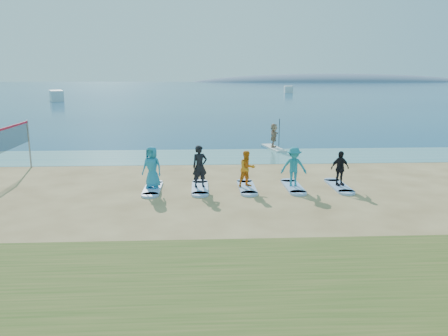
{
  "coord_description": "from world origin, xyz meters",
  "views": [
    {
      "loc": [
        -1.64,
        -15.25,
        4.79
      ],
      "look_at": [
        -0.74,
        2.0,
        1.1
      ],
      "focal_mm": 35.0,
      "sensor_mm": 36.0,
      "label": 1
    }
  ],
  "objects_px": {
    "surfboard_1": "(200,188)",
    "student_4": "(340,168)",
    "boat_offshore_a": "(57,101)",
    "student_1": "(200,166)",
    "surfboard_2": "(247,187)",
    "student_2": "(247,169)",
    "surfboard_0": "(153,189)",
    "surfboard_3": "(293,187)",
    "paddleboarder": "(274,135)",
    "surfboard_4": "(339,186)",
    "boat_offshore_b": "(288,93)",
    "student_0": "(152,167)",
    "paddleboard": "(274,148)",
    "student_3": "(294,167)"
  },
  "relations": [
    {
      "from": "surfboard_1",
      "to": "surfboard_2",
      "type": "relative_size",
      "value": 1.0
    },
    {
      "from": "surfboard_0",
      "to": "surfboard_3",
      "type": "bearing_deg",
      "value": 0.0
    },
    {
      "from": "student_3",
      "to": "surfboard_0",
      "type": "bearing_deg",
      "value": -171.87
    },
    {
      "from": "boat_offshore_b",
      "to": "student_3",
      "type": "xyz_separation_m",
      "value": [
        -20.24,
        -103.28,
        0.94
      ]
    },
    {
      "from": "paddleboard",
      "to": "student_2",
      "type": "bearing_deg",
      "value": -116.74
    },
    {
      "from": "student_4",
      "to": "surfboard_1",
      "type": "bearing_deg",
      "value": 164.35
    },
    {
      "from": "surfboard_1",
      "to": "student_3",
      "type": "xyz_separation_m",
      "value": [
        4.03,
        0.0,
        0.89
      ]
    },
    {
      "from": "student_2",
      "to": "student_3",
      "type": "height_order",
      "value": "student_3"
    },
    {
      "from": "boat_offshore_a",
      "to": "surfboard_4",
      "type": "height_order",
      "value": "boat_offshore_a"
    },
    {
      "from": "paddleboard",
      "to": "student_0",
      "type": "distance_m",
      "value": 12.29
    },
    {
      "from": "student_0",
      "to": "student_1",
      "type": "distance_m",
      "value": 2.02
    },
    {
      "from": "surfboard_0",
      "to": "student_1",
      "type": "bearing_deg",
      "value": 0.0
    },
    {
      "from": "boat_offshore_b",
      "to": "surfboard_2",
      "type": "distance_m",
      "value": 105.65
    },
    {
      "from": "boat_offshore_a",
      "to": "surfboard_4",
      "type": "bearing_deg",
      "value": -84.4
    },
    {
      "from": "student_3",
      "to": "surfboard_4",
      "type": "xyz_separation_m",
      "value": [
        2.02,
        0.0,
        -0.89
      ]
    },
    {
      "from": "surfboard_2",
      "to": "student_2",
      "type": "distance_m",
      "value": 0.82
    },
    {
      "from": "student_1",
      "to": "surfboard_2",
      "type": "xyz_separation_m",
      "value": [
        2.02,
        0.0,
        -0.94
      ]
    },
    {
      "from": "boat_offshore_a",
      "to": "student_1",
      "type": "distance_m",
      "value": 72.05
    },
    {
      "from": "boat_offshore_b",
      "to": "surfboard_0",
      "type": "bearing_deg",
      "value": -96.84
    },
    {
      "from": "surfboard_4",
      "to": "paddleboarder",
      "type": "bearing_deg",
      "value": 96.76
    },
    {
      "from": "student_1",
      "to": "surfboard_3",
      "type": "bearing_deg",
      "value": -20.03
    },
    {
      "from": "student_0",
      "to": "surfboard_1",
      "type": "bearing_deg",
      "value": 21.27
    },
    {
      "from": "boat_offshore_a",
      "to": "surfboard_3",
      "type": "height_order",
      "value": "boat_offshore_a"
    },
    {
      "from": "paddleboarder",
      "to": "surfboard_3",
      "type": "relative_size",
      "value": 0.71
    },
    {
      "from": "surfboard_4",
      "to": "surfboard_1",
      "type": "bearing_deg",
      "value": 180.0
    },
    {
      "from": "boat_offshore_a",
      "to": "student_1",
      "type": "bearing_deg",
      "value": -88.71
    },
    {
      "from": "boat_offshore_a",
      "to": "surfboard_1",
      "type": "relative_size",
      "value": 3.36
    },
    {
      "from": "boat_offshore_a",
      "to": "paddleboard",
      "type": "bearing_deg",
      "value": -81.36
    },
    {
      "from": "surfboard_3",
      "to": "student_1",
      "type": "bearing_deg",
      "value": 180.0
    },
    {
      "from": "surfboard_1",
      "to": "student_4",
      "type": "bearing_deg",
      "value": 0.0
    },
    {
      "from": "paddleboarder",
      "to": "surfboard_4",
      "type": "height_order",
      "value": "paddleboarder"
    },
    {
      "from": "surfboard_0",
      "to": "surfboard_1",
      "type": "bearing_deg",
      "value": 0.0
    },
    {
      "from": "paddleboarder",
      "to": "student_0",
      "type": "relative_size",
      "value": 0.88
    },
    {
      "from": "surfboard_4",
      "to": "student_2",
      "type": "bearing_deg",
      "value": 180.0
    },
    {
      "from": "surfboard_2",
      "to": "surfboard_3",
      "type": "bearing_deg",
      "value": 0.0
    },
    {
      "from": "surfboard_2",
      "to": "boat_offshore_a",
      "type": "bearing_deg",
      "value": 113.64
    },
    {
      "from": "paddleboarder",
      "to": "surfboard_2",
      "type": "relative_size",
      "value": 0.71
    },
    {
      "from": "student_0",
      "to": "surfboard_4",
      "type": "relative_size",
      "value": 0.8
    },
    {
      "from": "surfboard_0",
      "to": "surfboard_3",
      "type": "height_order",
      "value": "same"
    },
    {
      "from": "surfboard_3",
      "to": "student_4",
      "type": "relative_size",
      "value": 1.46
    },
    {
      "from": "surfboard_0",
      "to": "student_2",
      "type": "distance_m",
      "value": 4.12
    },
    {
      "from": "boat_offshore_b",
      "to": "student_2",
      "type": "bearing_deg",
      "value": -94.72
    },
    {
      "from": "student_0",
      "to": "student_2",
      "type": "distance_m",
      "value": 4.04
    },
    {
      "from": "boat_offshore_a",
      "to": "boat_offshore_b",
      "type": "height_order",
      "value": "boat_offshore_a"
    },
    {
      "from": "paddleboarder",
      "to": "surfboard_2",
      "type": "distance_m",
      "value": 10.57
    },
    {
      "from": "paddleboarder",
      "to": "boat_offshore_a",
      "type": "relative_size",
      "value": 0.21
    },
    {
      "from": "student_1",
      "to": "surfboard_3",
      "type": "xyz_separation_m",
      "value": [
        4.03,
        0.0,
        -0.94
      ]
    },
    {
      "from": "paddleboarder",
      "to": "surfboard_2",
      "type": "xyz_separation_m",
      "value": [
        -2.83,
        -10.15,
        -0.85
      ]
    },
    {
      "from": "boat_offshore_b",
      "to": "surfboard_1",
      "type": "bearing_deg",
      "value": -95.79
    },
    {
      "from": "student_1",
      "to": "boat_offshore_a",
      "type": "bearing_deg",
      "value": 92.15
    }
  ]
}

